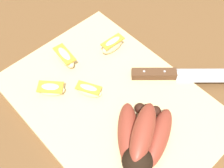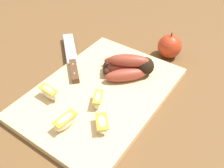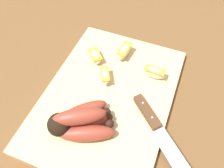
{
  "view_description": "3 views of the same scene",
  "coord_description": "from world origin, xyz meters",
  "views": [
    {
      "loc": [
        0.23,
        -0.21,
        0.54
      ],
      "look_at": [
        -0.01,
        0.01,
        0.06
      ],
      "focal_mm": 45.42,
      "sensor_mm": 36.0,
      "label": 1
    },
    {
      "loc": [
        -0.41,
        -0.33,
        0.52
      ],
      "look_at": [
        0.02,
        -0.02,
        0.04
      ],
      "focal_mm": 40.89,
      "sensor_mm": 36.0,
      "label": 2
    },
    {
      "loc": [
        0.31,
        0.13,
        0.54
      ],
      "look_at": [
        -0.02,
        0.0,
        0.05
      ],
      "focal_mm": 37.04,
      "sensor_mm": 36.0,
      "label": 3
    }
  ],
  "objects": [
    {
      "name": "ground_plane",
      "position": [
        0.0,
        0.0,
        0.0
      ],
      "size": [
        6.0,
        6.0,
        0.0
      ],
      "primitive_type": "plane",
      "color": "brown"
    },
    {
      "name": "cutting_board",
      "position": [
        -0.0,
        0.0,
        0.01
      ],
      "size": [
        0.46,
        0.33,
        0.02
      ],
      "primitive_type": "cube",
      "color": "#DBBC84",
      "rests_on": "ground_plane"
    },
    {
      "name": "banana_bunch",
      "position": [
        0.11,
        -0.03,
        0.05
      ],
      "size": [
        0.15,
        0.16,
        0.07
      ],
      "color": "black",
      "rests_on": "cutting_board"
    },
    {
      "name": "chefs_knife",
      "position": [
        0.05,
        0.15,
        0.03
      ],
      "size": [
        0.21,
        0.23,
        0.02
      ],
      "color": "silver",
      "rests_on": "cutting_board"
    },
    {
      "name": "apple_wedge_near",
      "position": [
        -0.05,
        -0.03,
        0.04
      ],
      "size": [
        0.06,
        0.05,
        0.03
      ],
      "color": "beige",
      "rests_on": "cutting_board"
    },
    {
      "name": "apple_wedge_middle",
      "position": [
        -0.15,
        -0.01,
        0.04
      ],
      "size": [
        0.07,
        0.03,
        0.04
      ],
      "color": "beige",
      "rests_on": "cutting_board"
    },
    {
      "name": "apple_wedge_far",
      "position": [
        -0.1,
        -0.08,
        0.04
      ],
      "size": [
        0.06,
        0.06,
        0.03
      ],
      "color": "beige",
      "rests_on": "cutting_board"
    },
    {
      "name": "apple_wedge_extra",
      "position": [
        -0.1,
        0.1,
        0.04
      ],
      "size": [
        0.02,
        0.06,
        0.04
      ],
      "color": "beige",
      "rests_on": "cutting_board"
    },
    {
      "name": "whole_apple",
      "position": [
        0.29,
        -0.08,
        0.04
      ],
      "size": [
        0.08,
        0.08,
        0.09
      ],
      "color": "#AD3319",
      "rests_on": "ground_plane"
    }
  ]
}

